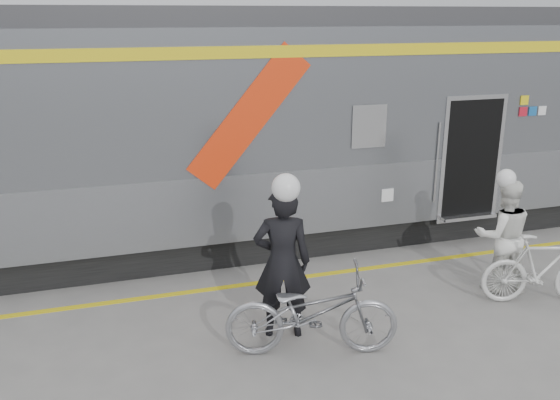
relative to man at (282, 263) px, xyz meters
name	(u,v)px	position (x,y,z in m)	size (l,w,h in m)	color
ground	(363,346)	(0.87, -0.61, -1.00)	(90.00, 90.00, 0.00)	slate
train	(324,123)	(1.93, 3.59, 1.06)	(24.00, 3.17, 4.10)	black
safety_strip	(306,277)	(0.87, 1.54, -0.99)	(24.00, 0.12, 0.01)	yellow
man	(282,263)	(0.00, 0.00, 0.00)	(0.73, 0.48, 2.00)	black
bicycle_left	(312,312)	(0.20, -0.55, -0.45)	(0.73, 2.09, 1.10)	#929398
woman	(503,236)	(3.50, 0.29, -0.14)	(0.83, 0.65, 1.72)	white
bicycle_right	(543,269)	(3.80, -0.26, -0.48)	(0.49, 1.73, 1.04)	silver
helmet_man	(282,172)	(0.00, 0.00, 1.17)	(0.35, 0.35, 0.35)	white
helmet_woman	(511,170)	(3.50, 0.29, 0.85)	(0.27, 0.27, 0.27)	white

